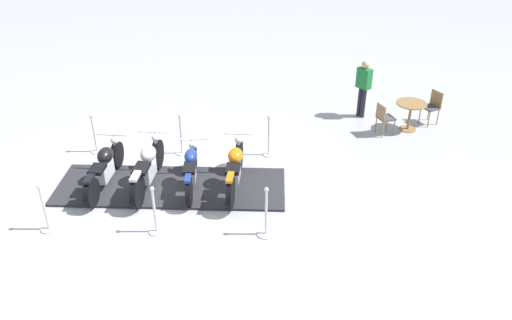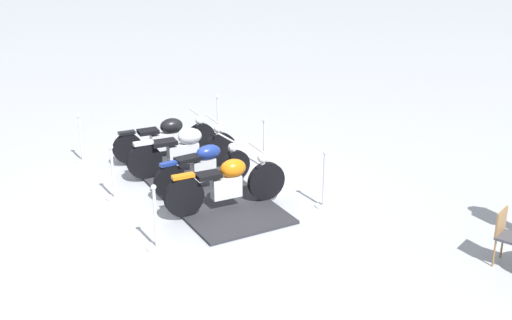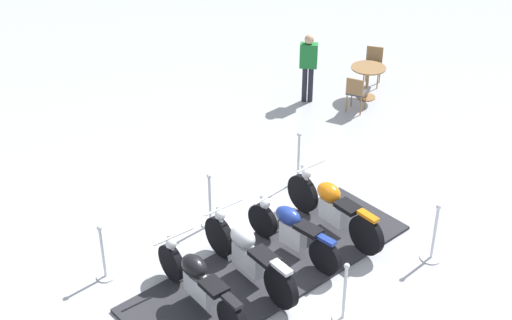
# 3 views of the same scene
# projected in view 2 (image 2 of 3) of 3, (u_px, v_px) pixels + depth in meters

# --- Properties ---
(ground_plane) EXTENTS (80.00, 80.00, 0.00)m
(ground_plane) POSITION_uv_depth(u_px,v_px,m) (194.00, 182.00, 13.14)
(ground_plane) COLOR #A8AAB2
(display_platform) EXTENTS (2.75, 5.35, 0.06)m
(display_platform) POSITION_uv_depth(u_px,v_px,m) (194.00, 181.00, 13.13)
(display_platform) COLOR #28282D
(display_platform) RESTS_ON ground_plane
(motorcycle_copper) EXTENTS (2.29, 0.67, 1.04)m
(motorcycle_copper) POSITION_uv_depth(u_px,v_px,m) (228.00, 182.00, 11.77)
(motorcycle_copper) COLOR black
(motorcycle_copper) RESTS_ON display_platform
(motorcycle_navy) EXTENTS (1.97, 0.83, 0.91)m
(motorcycle_navy) POSITION_uv_depth(u_px,v_px,m) (205.00, 165.00, 12.58)
(motorcycle_navy) COLOR black
(motorcycle_navy) RESTS_ON display_platform
(motorcycle_chrome) EXTENTS (2.29, 0.72, 1.02)m
(motorcycle_chrome) POSITION_uv_depth(u_px,v_px,m) (184.00, 149.00, 13.36)
(motorcycle_chrome) COLOR black
(motorcycle_chrome) RESTS_ON display_platform
(motorcycle_black) EXTENTS (2.24, 0.71, 0.92)m
(motorcycle_black) POSITION_uv_depth(u_px,v_px,m) (167.00, 137.00, 14.16)
(motorcycle_black) COLOR black
(motorcycle_black) RESTS_ON display_platform
(stanchion_left_front) EXTENTS (0.36, 0.36, 1.10)m
(stanchion_left_front) POSITION_uv_depth(u_px,v_px,m) (156.00, 229.00, 10.53)
(stanchion_left_front) COLOR silver
(stanchion_left_front) RESTS_ON ground_plane
(stanchion_right_mid) EXTENTS (0.33, 0.33, 1.08)m
(stanchion_right_mid) POSITION_uv_depth(u_px,v_px,m) (264.00, 152.00, 13.73)
(stanchion_right_mid) COLOR silver
(stanchion_right_mid) RESTS_ON ground_plane
(stanchion_left_rear) EXTENTS (0.33, 0.33, 1.05)m
(stanchion_left_rear) POSITION_uv_depth(u_px,v_px,m) (82.00, 147.00, 14.07)
(stanchion_left_rear) COLOR silver
(stanchion_left_rear) RESTS_ON ground_plane
(stanchion_right_rear) EXTENTS (0.30, 0.30, 1.03)m
(stanchion_right_rear) POSITION_uv_depth(u_px,v_px,m) (218.00, 123.00, 15.50)
(stanchion_right_rear) COLOR silver
(stanchion_right_rear) RESTS_ON ground_plane
(stanchion_right_front) EXTENTS (0.30, 0.30, 1.09)m
(stanchion_right_front) POSITION_uv_depth(u_px,v_px,m) (324.00, 187.00, 11.95)
(stanchion_right_front) COLOR silver
(stanchion_right_front) RESTS_ON ground_plane
(stanchion_left_mid) EXTENTS (0.32, 0.32, 1.06)m
(stanchion_left_mid) POSITION_uv_depth(u_px,v_px,m) (114.00, 181.00, 12.29)
(stanchion_left_mid) COLOR silver
(stanchion_left_mid) RESTS_ON ground_plane
(cafe_chair_near_table) EXTENTS (0.56, 0.56, 0.87)m
(cafe_chair_near_table) POSITION_uv_depth(u_px,v_px,m) (508.00, 234.00, 9.99)
(cafe_chair_near_table) COLOR olive
(cafe_chair_near_table) RESTS_ON ground_plane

